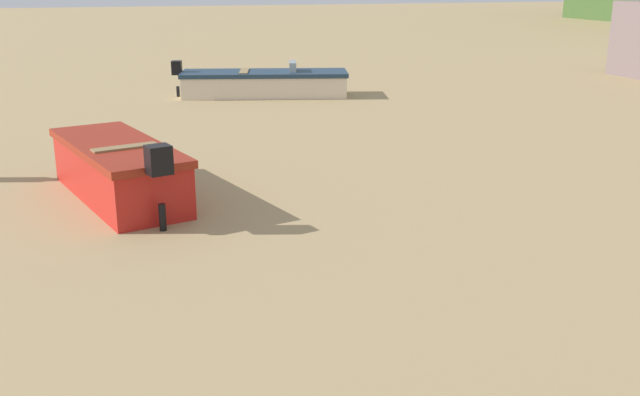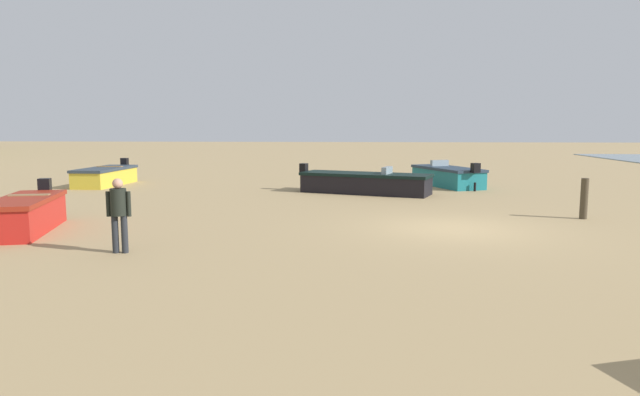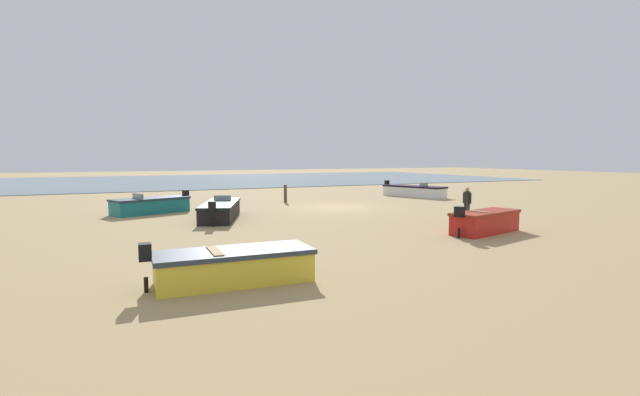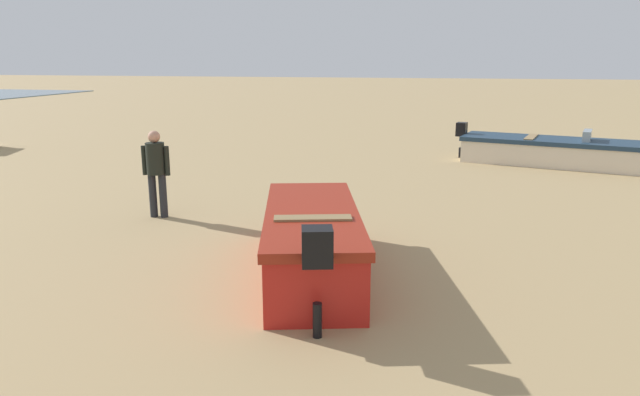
{
  "view_description": "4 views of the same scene",
  "coord_description": "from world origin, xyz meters",
  "px_view_note": "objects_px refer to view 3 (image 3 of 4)",
  "views": [
    {
      "loc": [
        10.51,
        10.82,
        3.41
      ],
      "look_at": [
        2.58,
        13.31,
        0.89
      ],
      "focal_mm": 41.24,
      "sensor_mm": 36.0,
      "label": 1
    },
    {
      "loc": [
        -14.91,
        2.56,
        2.73
      ],
      "look_at": [
        1.84,
        3.7,
        0.56
      ],
      "focal_mm": 31.35,
      "sensor_mm": 36.0,
      "label": 2
    },
    {
      "loc": [
        12.73,
        25.19,
        3.12
      ],
      "look_at": [
        2.24,
        2.37,
        0.85
      ],
      "focal_mm": 25.64,
      "sensor_mm": 36.0,
      "label": 3
    },
    {
      "loc": [
        6.06,
        12.87,
        2.91
      ],
      "look_at": [
        -1.06,
        11.29,
        1.12
      ],
      "focal_mm": 32.15,
      "sensor_mm": 36.0,
      "label": 4
    }
  ],
  "objects_px": {
    "boat_yellow_0": "(234,266)",
    "boat_red_1": "(485,222)",
    "boat_black_3": "(220,210)",
    "boat_teal_4": "(151,205)",
    "boat_white_5": "(414,191)",
    "beach_walker_foreground": "(467,200)",
    "mooring_post_near_water": "(285,194)"
  },
  "relations": [
    {
      "from": "boat_yellow_0",
      "to": "boat_red_1",
      "type": "distance_m",
      "value": 11.63
    },
    {
      "from": "boat_white_5",
      "to": "mooring_post_near_water",
      "type": "distance_m",
      "value": 10.77
    },
    {
      "from": "boat_black_3",
      "to": "boat_white_5",
      "type": "relative_size",
      "value": 1.02
    },
    {
      "from": "boat_yellow_0",
      "to": "boat_black_3",
      "type": "height_order",
      "value": "boat_black_3"
    },
    {
      "from": "boat_yellow_0",
      "to": "mooring_post_near_water",
      "type": "bearing_deg",
      "value": 157.56
    },
    {
      "from": "boat_red_1",
      "to": "beach_walker_foreground",
      "type": "distance_m",
      "value": 4.14
    },
    {
      "from": "boat_yellow_0",
      "to": "boat_red_1",
      "type": "xyz_separation_m",
      "value": [
        -11.22,
        -3.05,
        0.04
      ]
    },
    {
      "from": "boat_white_5",
      "to": "beach_walker_foreground",
      "type": "height_order",
      "value": "beach_walker_foreground"
    },
    {
      "from": "boat_red_1",
      "to": "boat_teal_4",
      "type": "bearing_deg",
      "value": -151.7
    },
    {
      "from": "boat_black_3",
      "to": "boat_white_5",
      "type": "bearing_deg",
      "value": 40.92
    },
    {
      "from": "boat_red_1",
      "to": "beach_walker_foreground",
      "type": "bearing_deg",
      "value": 132.47
    },
    {
      "from": "boat_black_3",
      "to": "beach_walker_foreground",
      "type": "bearing_deg",
      "value": -6.2
    },
    {
      "from": "boat_yellow_0",
      "to": "boat_teal_4",
      "type": "bearing_deg",
      "value": -175.76
    },
    {
      "from": "boat_red_1",
      "to": "beach_walker_foreground",
      "type": "height_order",
      "value": "beach_walker_foreground"
    },
    {
      "from": "boat_teal_4",
      "to": "mooring_post_near_water",
      "type": "xyz_separation_m",
      "value": [
        -8.88,
        -2.59,
        0.16
      ]
    },
    {
      "from": "boat_teal_4",
      "to": "beach_walker_foreground",
      "type": "relative_size",
      "value": 2.71
    },
    {
      "from": "boat_yellow_0",
      "to": "boat_red_1",
      "type": "height_order",
      "value": "boat_red_1"
    },
    {
      "from": "boat_red_1",
      "to": "boat_black_3",
      "type": "distance_m",
      "value": 12.59
    },
    {
      "from": "boat_yellow_0",
      "to": "boat_red_1",
      "type": "relative_size",
      "value": 1.08
    },
    {
      "from": "boat_yellow_0",
      "to": "boat_teal_4",
      "type": "relative_size",
      "value": 0.94
    },
    {
      "from": "mooring_post_near_water",
      "to": "boat_black_3",
      "type": "bearing_deg",
      "value": 47.37
    },
    {
      "from": "boat_teal_4",
      "to": "mooring_post_near_water",
      "type": "height_order",
      "value": "mooring_post_near_water"
    },
    {
      "from": "boat_red_1",
      "to": "boat_white_5",
      "type": "xyz_separation_m",
      "value": [
        -7.7,
        -15.32,
        -0.02
      ]
    },
    {
      "from": "mooring_post_near_water",
      "to": "boat_white_5",
      "type": "bearing_deg",
      "value": -179.59
    },
    {
      "from": "mooring_post_near_water",
      "to": "boat_teal_4",
      "type": "bearing_deg",
      "value": 16.25
    },
    {
      "from": "boat_red_1",
      "to": "boat_black_3",
      "type": "height_order",
      "value": "boat_red_1"
    },
    {
      "from": "boat_red_1",
      "to": "boat_black_3",
      "type": "xyz_separation_m",
      "value": [
        8.92,
        -8.88,
        -0.04
      ]
    },
    {
      "from": "boat_white_5",
      "to": "beach_walker_foreground",
      "type": "xyz_separation_m",
      "value": [
        5.5,
        11.86,
        0.51
      ]
    },
    {
      "from": "boat_teal_4",
      "to": "boat_white_5",
      "type": "distance_m",
      "value": 19.83
    },
    {
      "from": "mooring_post_near_water",
      "to": "boat_yellow_0",
      "type": "bearing_deg",
      "value": 65.96
    },
    {
      "from": "boat_teal_4",
      "to": "mooring_post_near_water",
      "type": "bearing_deg",
      "value": -96.37
    },
    {
      "from": "boat_black_3",
      "to": "boat_white_5",
      "type": "xyz_separation_m",
      "value": [
        -16.62,
        -6.44,
        0.02
      ]
    }
  ]
}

